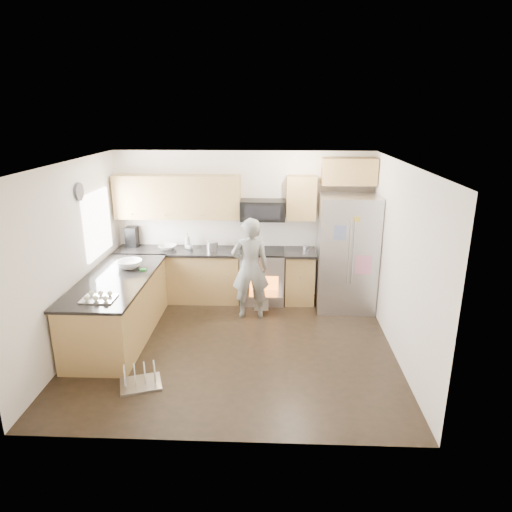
{
  "coord_description": "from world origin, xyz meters",
  "views": [
    {
      "loc": [
        0.56,
        -5.86,
        3.25
      ],
      "look_at": [
        0.29,
        0.5,
        1.21
      ],
      "focal_mm": 32.0,
      "sensor_mm": 36.0,
      "label": 1
    }
  ],
  "objects_px": {
    "refrigerator": "(347,253)",
    "dish_rack": "(140,379)",
    "person": "(250,268)",
    "stove_range": "(262,264)"
  },
  "relations": [
    {
      "from": "refrigerator",
      "to": "person",
      "type": "relative_size",
      "value": 1.17
    },
    {
      "from": "refrigerator",
      "to": "dish_rack",
      "type": "xyz_separation_m",
      "value": [
        -2.85,
        -2.48,
        -0.89
      ]
    },
    {
      "from": "refrigerator",
      "to": "dish_rack",
      "type": "relative_size",
      "value": 3.28
    },
    {
      "from": "person",
      "to": "dish_rack",
      "type": "distance_m",
      "value": 2.53
    },
    {
      "from": "stove_range",
      "to": "dish_rack",
      "type": "bearing_deg",
      "value": -117.67
    },
    {
      "from": "stove_range",
      "to": "refrigerator",
      "type": "bearing_deg",
      "value": -9.7
    },
    {
      "from": "refrigerator",
      "to": "dish_rack",
      "type": "height_order",
      "value": "refrigerator"
    },
    {
      "from": "dish_rack",
      "to": "stove_range",
      "type": "bearing_deg",
      "value": 62.33
    },
    {
      "from": "stove_range",
      "to": "refrigerator",
      "type": "xyz_separation_m",
      "value": [
        1.42,
        -0.24,
        0.3
      ]
    },
    {
      "from": "person",
      "to": "refrigerator",
      "type": "bearing_deg",
      "value": -172.8
    }
  ]
}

